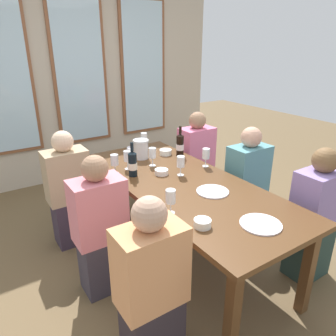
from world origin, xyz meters
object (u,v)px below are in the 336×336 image
tasting_bowl_1 (161,172)px  metal_pitcher (141,149)px  tasting_bowl_3 (166,152)px  wine_glass_1 (206,154)px  wine_glass_6 (115,161)px  tasting_bowl_0 (202,223)px  seated_person_1 (314,218)px  wine_glass_4 (181,162)px  seated_person_2 (69,192)px  wine_bottle_0 (180,145)px  dining_table (182,190)px  seated_person_3 (196,162)px  wine_glass_3 (144,138)px  wine_glass_5 (127,157)px  white_plate_0 (261,224)px  seated_person_5 (246,186)px  wine_glass_0 (171,198)px  white_plate_1 (213,191)px  wine_glass_2 (152,154)px  seated_person_4 (100,230)px  tasting_bowl_2 (133,150)px  seated_person_0 (151,290)px  wine_bottle_1 (133,164)px

tasting_bowl_1 → metal_pitcher: bearing=83.5°
tasting_bowl_3 → wine_glass_1: wine_glass_1 is taller
wine_glass_6 → tasting_bowl_0: bearing=-85.4°
wine_glass_1 → seated_person_1: seated_person_1 is taller
wine_glass_4 → seated_person_2: 1.09m
wine_bottle_0 → tasting_bowl_1: 0.53m
dining_table → wine_bottle_0: (0.36, 0.54, 0.19)m
wine_glass_1 → seated_person_3: (0.35, 0.58, -0.34)m
wine_glass_3 → wine_glass_5: (-0.42, -0.44, 0.00)m
white_plate_0 → seated_person_1: size_ratio=0.24×
seated_person_5 → wine_glass_0: bearing=-163.1°
white_plate_1 → tasting_bowl_3: tasting_bowl_3 is taller
wine_glass_6 → seated_person_3: size_ratio=0.16×
wine_glass_2 → seated_person_4: bearing=-148.5°
wine_glass_3 → seated_person_3: (0.57, -0.20, -0.33)m
dining_table → tasting_bowl_1: bearing=104.5°
dining_table → tasting_bowl_0: tasting_bowl_0 is taller
dining_table → seated_person_5: size_ratio=1.96×
metal_pitcher → wine_glass_6: bearing=-150.4°
wine_glass_2 → wine_glass_3: (0.19, 0.49, -0.00)m
dining_table → white_plate_0: (0.02, -0.81, 0.08)m
wine_glass_6 → seated_person_3: seated_person_3 is taller
tasting_bowl_2 → seated_person_1: bearing=-66.7°
white_plate_1 → wine_glass_6: bearing=121.7°
wine_bottle_0 → tasting_bowl_0: wine_bottle_0 is taller
tasting_bowl_0 → wine_glass_6: size_ratio=0.64×
seated_person_5 → seated_person_0: bearing=-155.0°
white_plate_1 → tasting_bowl_1: tasting_bowl_1 is taller
tasting_bowl_2 → wine_glass_4: wine_glass_4 is taller
tasting_bowl_2 → white_plate_0: bearing=-89.7°
wine_bottle_0 → seated_person_5: 0.77m
metal_pitcher → tasting_bowl_0: metal_pitcher is taller
wine_glass_0 → seated_person_5: size_ratio=0.16×
wine_glass_6 → wine_bottle_1: bearing=-51.9°
seated_person_3 → wine_glass_4: bearing=-136.9°
dining_table → tasting_bowl_0: size_ratio=19.63×
tasting_bowl_1 → seated_person_3: 0.98m
white_plate_1 → wine_glass_4: bearing=91.9°
wine_bottle_0 → wine_bottle_1: bearing=-162.6°
white_plate_1 → seated_person_2: 1.35m
metal_pitcher → wine_glass_3: 0.31m
seated_person_3 → seated_person_5: size_ratio=1.00×
wine_glass_2 → dining_table: bearing=-87.7°
wine_bottle_0 → wine_glass_5: (-0.61, -0.04, 0.00)m
tasting_bowl_1 → seated_person_5: (0.80, -0.27, -0.24)m
seated_person_5 → seated_person_2: bearing=151.2°
tasting_bowl_1 → seated_person_4: size_ratio=0.11×
tasting_bowl_0 → wine_glass_3: bearing=73.4°
wine_glass_2 → wine_glass_4: bearing=-75.4°
seated_person_3 → seated_person_4: (-1.47, -0.73, 0.00)m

